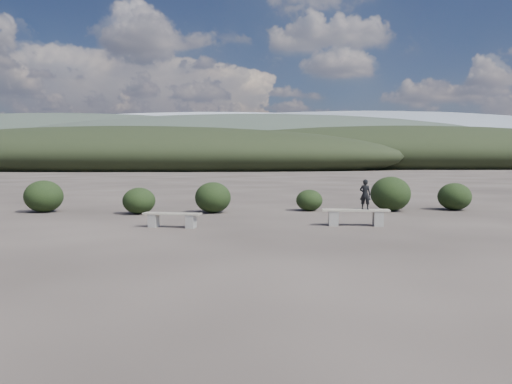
{
  "coord_description": "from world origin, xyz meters",
  "views": [
    {
      "loc": [
        -0.52,
        -10.49,
        2.0
      ],
      "look_at": [
        -0.44,
        3.5,
        1.1
      ],
      "focal_mm": 35.0,
      "sensor_mm": 36.0,
      "label": 1
    }
  ],
  "objects": [
    {
      "name": "bench_right",
      "position": [
        2.59,
        4.56,
        0.31
      ],
      "size": [
        2.04,
        0.59,
        0.5
      ],
      "rotation": [
        0.0,
        0.0,
        -0.09
      ],
      "color": "gray",
      "rests_on": "ground"
    },
    {
      "name": "shrub_d",
      "position": [
        4.86,
        8.96,
        0.68
      ],
      "size": [
        1.54,
        1.54,
        1.35
      ],
      "primitive_type": "ellipsoid",
      "color": "black",
      "rests_on": "ground"
    },
    {
      "name": "bench_left",
      "position": [
        -2.93,
        4.2,
        0.26
      ],
      "size": [
        1.78,
        0.68,
        0.44
      ],
      "rotation": [
        0.0,
        0.0,
        -0.19
      ],
      "color": "gray",
      "rests_on": "ground"
    },
    {
      "name": "ground",
      "position": [
        0.0,
        0.0,
        0.0
      ],
      "size": [
        1200.0,
        1200.0,
        0.0
      ],
      "primitive_type": "plane",
      "color": "#2F2825",
      "rests_on": "ground"
    },
    {
      "name": "shrub_b",
      "position": [
        -2.05,
        8.33,
        0.58
      ],
      "size": [
        1.36,
        1.36,
        1.17
      ],
      "primitive_type": "ellipsoid",
      "color": "black",
      "rests_on": "ground"
    },
    {
      "name": "shrub_c",
      "position": [
        1.68,
        9.05,
        0.42
      ],
      "size": [
        1.05,
        1.05,
        0.84
      ],
      "primitive_type": "ellipsoid",
      "color": "black",
      "rests_on": "ground"
    },
    {
      "name": "shrub_f",
      "position": [
        -8.56,
        8.58,
        0.61
      ],
      "size": [
        1.45,
        1.45,
        1.22
      ],
      "primitive_type": "ellipsoid",
      "color": "black",
      "rests_on": "ground"
    },
    {
      "name": "mountain_ridges",
      "position": [
        -7.48,
        339.06,
        10.84
      ],
      "size": [
        500.0,
        400.0,
        56.0
      ],
      "color": "black",
      "rests_on": "ground"
    },
    {
      "name": "shrub_a",
      "position": [
        -4.75,
        7.91,
        0.49
      ],
      "size": [
        1.2,
        1.2,
        0.98
      ],
      "primitive_type": "ellipsoid",
      "color": "black",
      "rests_on": "ground"
    },
    {
      "name": "shrub_e",
      "position": [
        7.52,
        9.31,
        0.54
      ],
      "size": [
        1.3,
        1.3,
        1.09
      ],
      "primitive_type": "ellipsoid",
      "color": "black",
      "rests_on": "ground"
    },
    {
      "name": "seated_person",
      "position": [
        2.87,
        4.54,
        0.96
      ],
      "size": [
        0.39,
        0.33,
        0.92
      ],
      "primitive_type": "imported",
      "rotation": [
        0.0,
        0.0,
        2.73
      ],
      "color": "black",
      "rests_on": "bench_right"
    }
  ]
}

